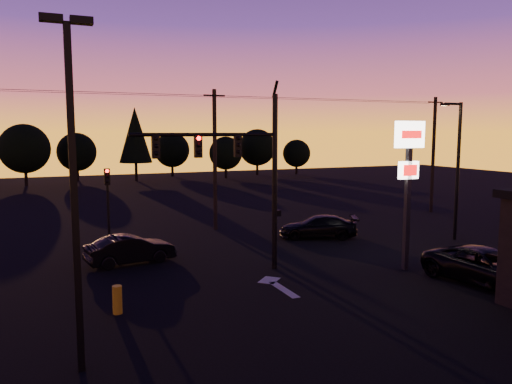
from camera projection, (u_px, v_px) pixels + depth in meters
ground at (284, 299)px, 18.95m from camera, size 120.00×120.00×0.00m
lane_arrow at (277, 285)px, 20.67m from camera, size 1.20×3.10×0.01m
traffic_signal_mast at (242, 163)px, 21.96m from camera, size 6.79×0.52×8.58m
secondary_signal at (108, 196)px, 27.12m from camera, size 0.30×0.31×4.35m
parking_lot_light at (73, 173)px, 12.64m from camera, size 1.25×0.30×9.14m
pylon_sign at (409, 163)px, 22.48m from camera, size 1.50×0.28×6.80m
streetlight at (457, 165)px, 28.90m from camera, size 1.55×0.35×8.00m
utility_pole_1 at (215, 159)px, 31.95m from camera, size 1.40×0.26×9.00m
utility_pole_2 at (433, 154)px, 39.02m from camera, size 1.40×0.26×9.00m
power_wires at (214, 96)px, 31.48m from camera, size 36.00×1.22×0.07m
bollard at (117, 300)px, 17.37m from camera, size 0.33×0.33×1.00m
tree_2 at (24, 149)px, 58.28m from camera, size 5.77×5.78×7.26m
tree_3 at (77, 152)px, 64.35m from camera, size 4.95×4.95×6.22m
tree_4 at (135, 135)px, 64.10m from camera, size 4.18×4.18×9.50m
tree_5 at (172, 150)px, 71.28m from camera, size 4.95×4.95×6.22m
tree_6 at (226, 153)px, 68.20m from camera, size 4.54×4.54×5.71m
tree_7 at (257, 147)px, 73.22m from camera, size 5.36×5.36×6.74m
tree_8 at (297, 153)px, 74.77m from camera, size 4.12×4.12×5.19m
car_mid at (131, 249)px, 24.00m from camera, size 4.40×2.15×1.39m
car_right at (318, 227)px, 29.84m from camera, size 5.00×3.58×1.34m
suv_parked at (488, 267)px, 20.68m from camera, size 3.26×5.69×1.49m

